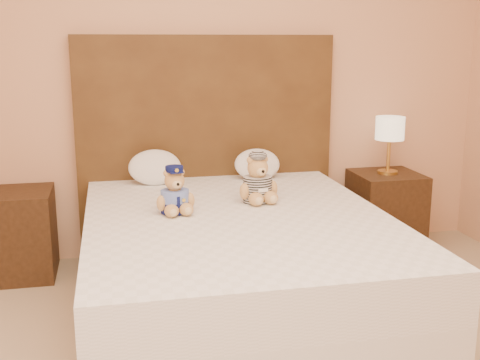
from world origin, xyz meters
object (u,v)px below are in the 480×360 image
nightstand_right (385,211)px  teddy_prisoner (258,178)px  bed (238,264)px  pillow_right (257,163)px  teddy_police (175,190)px  lamp (390,131)px  pillow_left (155,166)px  nightstand_left (17,234)px

nightstand_right → teddy_prisoner: (-1.08, -0.55, 0.41)m
bed → nightstand_right: bearing=32.6°
teddy_prisoner → pillow_right: size_ratio=0.89×
teddy_police → pillow_right: 0.95m
nightstand_right → lamp: size_ratio=1.38×
teddy_police → teddy_prisoner: teddy_prisoner is taller
pillow_left → pillow_right: size_ratio=1.10×
lamp → teddy_police: (-1.57, -0.68, -0.17)m
teddy_police → teddy_prisoner: (0.49, 0.13, 0.01)m
lamp → pillow_left: lamp is taller
pillow_right → lamp: bearing=-1.8°
nightstand_left → nightstand_right: same height
bed → nightstand_right: size_ratio=3.64×
bed → pillow_left: (-0.37, 0.83, 0.40)m
pillow_left → lamp: bearing=-1.1°
bed → lamp: (1.25, 0.80, 0.57)m
bed → nightstand_right: 1.48m
teddy_prisoner → nightstand_right: bearing=16.6°
bed → nightstand_right: same height
nightstand_left → teddy_police: (0.93, -0.68, 0.40)m
bed → pillow_left: bearing=114.3°
bed → pillow_right: pillow_right is taller
nightstand_right → pillow_left: pillow_left is taller
nightstand_left → teddy_prisoner: bearing=-21.1°
teddy_police → pillow_right: teddy_police is taller
nightstand_left → pillow_right: 1.61m
nightstand_left → teddy_prisoner: (1.42, -0.55, 0.41)m
pillow_left → nightstand_right: bearing=-1.1°
nightstand_right → nightstand_left: bearing=180.0°
nightstand_right → lamp: lamp is taller
teddy_police → nightstand_right: bearing=13.4°
nightstand_right → pillow_right: 1.02m
lamp → teddy_prisoner: lamp is taller
nightstand_left → pillow_right: (1.56, 0.03, 0.38)m
teddy_police → teddy_prisoner: 0.51m
bed → lamp: lamp is taller
bed → nightstand_left: size_ratio=3.64×
teddy_police → pillow_left: teddy_police is taller
lamp → teddy_prisoner: 1.22m
teddy_police → lamp: bearing=13.4°
lamp → pillow_left: (-1.62, 0.03, -0.18)m
bed → pillow_right: bearing=69.5°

